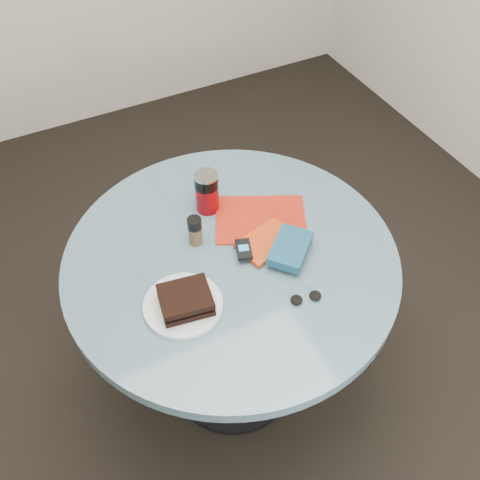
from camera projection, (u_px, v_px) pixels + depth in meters
name	position (u px, v px, depth m)	size (l,w,h in m)	color
ground	(233.00, 376.00, 2.14)	(4.00, 4.00, 0.00)	black
table	(232.00, 288.00, 1.71)	(1.00, 1.00, 0.75)	black
plate	(183.00, 305.00, 1.46)	(0.22, 0.22, 0.01)	silver
sandwich	(186.00, 300.00, 1.43)	(0.15, 0.14, 0.05)	black
soda_can	(207.00, 192.00, 1.67)	(0.10, 0.10, 0.14)	maroon
pepper_grinder	(195.00, 231.00, 1.59)	(0.04, 0.04, 0.10)	#513E22
magazine	(261.00, 219.00, 1.68)	(0.28, 0.21, 0.01)	maroon
red_book	(267.00, 242.00, 1.61)	(0.17, 0.11, 0.01)	#A6310D
novel	(290.00, 248.00, 1.56)	(0.15, 0.10, 0.03)	navy
mp3_player	(244.00, 249.00, 1.57)	(0.07, 0.09, 0.01)	black
headphones	(306.00, 298.00, 1.47)	(0.09, 0.05, 0.02)	black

